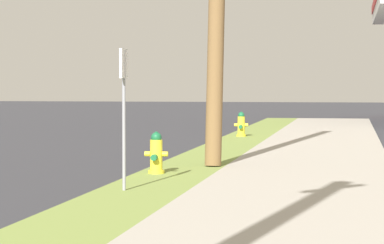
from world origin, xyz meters
TOP-DOWN VIEW (x-y plane):
  - fire_hydrant_second at (0.39, 14.36)m, footprint 0.42×0.38m
  - fire_hydrant_third at (0.54, 25.59)m, footprint 0.42×0.37m
  - street_sign_post at (0.45, 11.83)m, footprint 0.05×0.36m

SIDE VIEW (x-z plane):
  - fire_hydrant_second at x=0.39m, z-range 0.07..0.82m
  - fire_hydrant_third at x=0.54m, z-range 0.07..0.82m
  - street_sign_post at x=0.45m, z-range 0.57..2.69m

